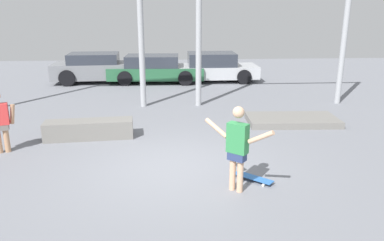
{
  "coord_description": "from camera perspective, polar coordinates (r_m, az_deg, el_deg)",
  "views": [
    {
      "loc": [
        -0.11,
        -7.49,
        3.29
      ],
      "look_at": [
        0.46,
        1.04,
        0.74
      ],
      "focal_mm": 35.0,
      "sensor_mm": 36.0,
      "label": 1
    }
  ],
  "objects": [
    {
      "name": "skateboard",
      "position": [
        7.64,
        9.32,
        -8.6
      ],
      "size": [
        0.75,
        0.7,
        0.08
      ],
      "rotation": [
        0.0,
        0.0,
        -0.73
      ],
      "color": "#2D66B2",
      "rests_on": "ground_plane"
    },
    {
      "name": "canopy_support_right",
      "position": [
        13.38,
        12.38,
        15.92
      ],
      "size": [
        5.28,
        0.2,
        5.23
      ],
      "color": "#A5A8AD",
      "rests_on": "ground_plane"
    },
    {
      "name": "parked_car_grey",
      "position": [
        18.11,
        -14.26,
        7.78
      ],
      "size": [
        4.12,
        2.05,
        1.35
      ],
      "rotation": [
        0.0,
        0.0,
        0.04
      ],
      "color": "slate",
      "rests_on": "ground_plane"
    },
    {
      "name": "bystander",
      "position": [
        9.82,
        -27.26,
        0.01
      ],
      "size": [
        0.73,
        0.32,
        1.48
      ],
      "rotation": [
        0.0,
        0.0,
        3.44
      ],
      "color": "tan",
      "rests_on": "ground_plane"
    },
    {
      "name": "parked_car_green",
      "position": [
        17.65,
        -5.64,
        7.8
      ],
      "size": [
        4.42,
        2.0,
        1.25
      ],
      "rotation": [
        0.0,
        0.0,
        -0.04
      ],
      "color": "#28603D",
      "rests_on": "ground_plane"
    },
    {
      "name": "skateboarder",
      "position": [
        6.87,
        6.93,
        -3.71
      ],
      "size": [
        1.14,
        0.95,
        1.64
      ],
      "rotation": [
        0.0,
        0.0,
        -0.68
      ],
      "color": "#DBAD89",
      "rests_on": "ground_plane"
    },
    {
      "name": "parked_car_silver",
      "position": [
        17.88,
        3.33,
        8.07
      ],
      "size": [
        3.99,
        1.97,
        1.34
      ],
      "rotation": [
        0.0,
        0.0,
        0.0
      ],
      "color": "#B7BABF",
      "rests_on": "ground_plane"
    },
    {
      "name": "canopy_support_left",
      "position": [
        13.33,
        -19.27,
        15.4
      ],
      "size": [
        5.28,
        0.2,
        5.23
      ],
      "color": "#A5A8AD",
      "rests_on": "ground_plane"
    },
    {
      "name": "manual_pad",
      "position": [
        11.62,
        15.0,
        0.07
      ],
      "size": [
        2.7,
        1.44,
        0.19
      ],
      "primitive_type": "cube",
      "rotation": [
        0.0,
        0.0,
        -0.04
      ],
      "color": "slate",
      "rests_on": "ground_plane"
    },
    {
      "name": "grind_box",
      "position": [
        10.25,
        -15.39,
        -1.31
      ],
      "size": [
        2.33,
        0.78,
        0.48
      ],
      "primitive_type": "cube",
      "rotation": [
        0.0,
        0.0,
        0.08
      ],
      "color": "slate",
      "rests_on": "ground_plane"
    },
    {
      "name": "ground_plane",
      "position": [
        8.18,
        -2.73,
        -7.12
      ],
      "size": [
        36.0,
        36.0,
        0.0
      ],
      "primitive_type": "plane",
      "color": "slate"
    }
  ]
}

